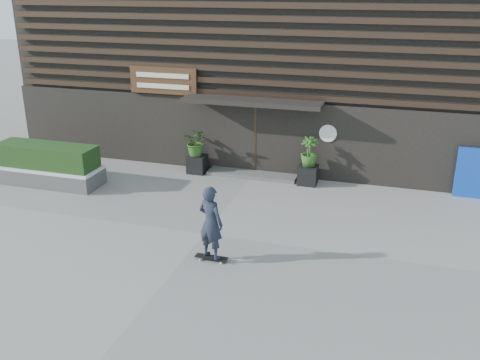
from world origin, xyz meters
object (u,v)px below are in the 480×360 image
(raised_bed, at_px, (49,176))
(skateboarder, at_px, (211,223))
(planter_pot_right, at_px, (308,175))
(planter_pot_left, at_px, (197,164))

(raised_bed, bearing_deg, skateboarder, -26.10)
(planter_pot_right, bearing_deg, raised_bed, -163.63)
(planter_pot_right, distance_m, raised_bed, 8.35)
(planter_pot_right, bearing_deg, skateboarder, -102.43)
(planter_pot_left, height_order, planter_pot_right, same)
(planter_pot_left, relative_size, planter_pot_right, 1.00)
(planter_pot_left, bearing_deg, skateboarder, -65.74)
(planter_pot_left, relative_size, skateboarder, 0.32)
(planter_pot_left, distance_m, skateboarder, 6.25)
(planter_pot_left, xyz_separation_m, planter_pot_right, (3.80, 0.00, 0.00))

